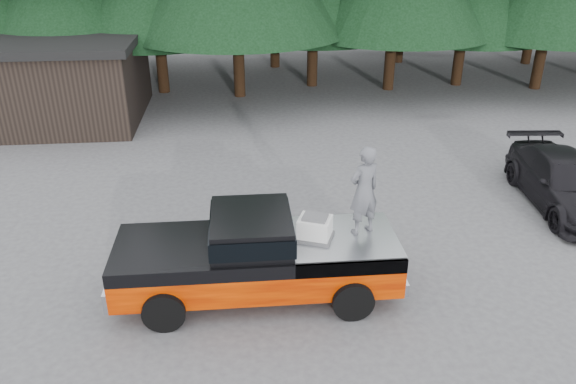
{
  "coord_description": "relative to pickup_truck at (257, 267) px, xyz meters",
  "views": [
    {
      "loc": [
        -1.14,
        -10.51,
        7.22
      ],
      "look_at": [
        -0.16,
        0.0,
        2.1
      ],
      "focal_mm": 35.0,
      "sensor_mm": 36.0,
      "label": 1
    }
  ],
  "objects": [
    {
      "name": "ground",
      "position": [
        0.86,
        0.6,
        -0.67
      ],
      "size": [
        120.0,
        120.0,
        0.0
      ],
      "primitive_type": "plane",
      "color": "#4B4A4D",
      "rests_on": "ground"
    },
    {
      "name": "pickup_truck",
      "position": [
        0.0,
        0.0,
        0.0
      ],
      "size": [
        6.0,
        2.04,
        1.33
      ],
      "primitive_type": null,
      "color": "#E44200",
      "rests_on": "ground"
    },
    {
      "name": "truck_cab",
      "position": [
        -0.1,
        0.0,
        0.96
      ],
      "size": [
        1.66,
        1.9,
        0.59
      ],
      "primitive_type": "cube",
      "color": "black",
      "rests_on": "pickup_truck"
    },
    {
      "name": "air_compressor",
      "position": [
        1.19,
        -0.03,
        0.89
      ],
      "size": [
        0.79,
        0.73,
        0.44
      ],
      "primitive_type": "cube",
      "rotation": [
        0.0,
        0.0,
        -0.37
      ],
      "color": "silver",
      "rests_on": "pickup_truck"
    },
    {
      "name": "man_on_bed",
      "position": [
        2.21,
        0.14,
        1.62
      ],
      "size": [
        0.82,
        0.7,
        1.91
      ],
      "primitive_type": "imported",
      "rotation": [
        0.0,
        0.0,
        3.56
      ],
      "color": "#595A61",
      "rests_on": "pickup_truck"
    },
    {
      "name": "parked_car",
      "position": [
        8.66,
        3.37,
        0.04
      ],
      "size": [
        2.31,
        4.98,
        1.41
      ],
      "primitive_type": "imported",
      "rotation": [
        0.0,
        0.0,
        -0.07
      ],
      "color": "black",
      "rests_on": "ground"
    },
    {
      "name": "utility_building",
      "position": [
        -8.14,
        12.6,
        1.0
      ],
      "size": [
        8.4,
        6.4,
        3.3
      ],
      "color": "black",
      "rests_on": "ground"
    }
  ]
}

